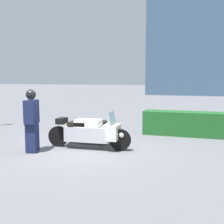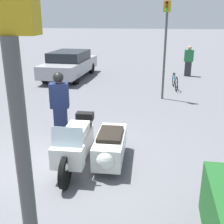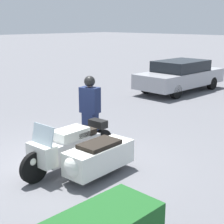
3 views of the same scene
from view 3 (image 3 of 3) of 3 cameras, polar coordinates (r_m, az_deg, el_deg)
ground_plane at (r=8.14m, az=-7.70°, el=-8.17°), size 160.00×160.00×0.00m
police_motorcycle at (r=7.37m, az=-5.03°, el=-6.66°), size 2.64×1.37×1.15m
officer_rider at (r=9.01m, az=-3.67°, el=0.62°), size 0.41×0.55×1.82m
parked_car_background at (r=16.40m, az=11.32°, el=6.02°), size 4.82×1.94×1.44m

